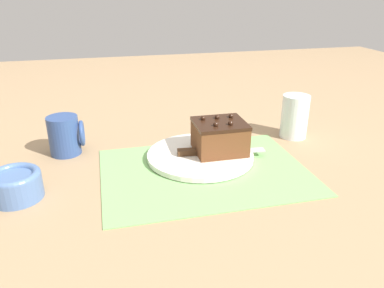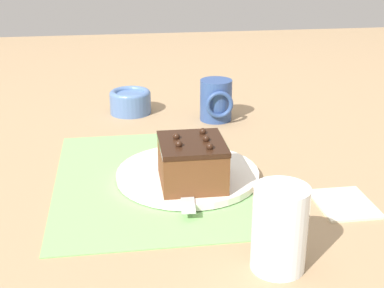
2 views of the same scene
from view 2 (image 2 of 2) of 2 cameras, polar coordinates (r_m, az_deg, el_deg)
name	(u,v)px [view 2 (image 2 of 2)]	position (r m, az deg, el deg)	size (l,w,h in m)	color
ground_plane	(151,180)	(0.97, -4.41, -3.81)	(3.00, 3.00, 0.00)	#9E7F5B
placemat_woven	(151,179)	(0.97, -4.41, -3.71)	(0.46, 0.34, 0.00)	#7AB266
cake_plate	(188,174)	(0.96, -0.46, -3.22)	(0.26, 0.26, 0.01)	white
chocolate_cake	(192,162)	(0.90, 0.00, -1.93)	(0.12, 0.11, 0.09)	brown
serving_knife	(185,172)	(0.95, -0.73, -2.98)	(0.21, 0.04, 0.01)	#472D19
drinking_glass	(280,228)	(0.71, 9.33, -8.87)	(0.07, 0.07, 0.12)	white
small_bowl	(130,101)	(1.32, -6.59, 4.59)	(0.10, 0.10, 0.06)	#4C6B9E
coffee_mug	(216,100)	(1.26, 2.59, 4.67)	(0.09, 0.07, 0.10)	navy
folded_napkin	(344,203)	(0.91, 15.94, -6.02)	(0.11, 0.09, 0.01)	beige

